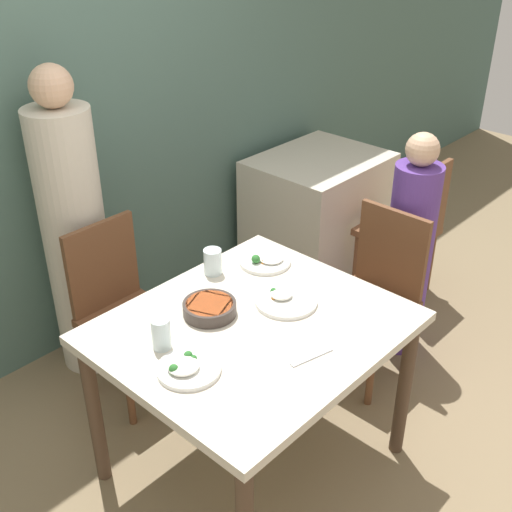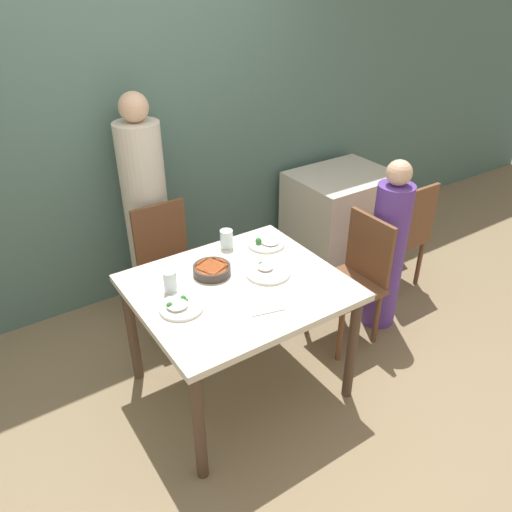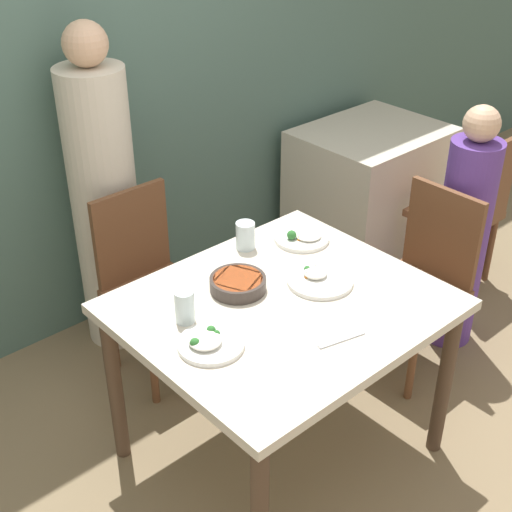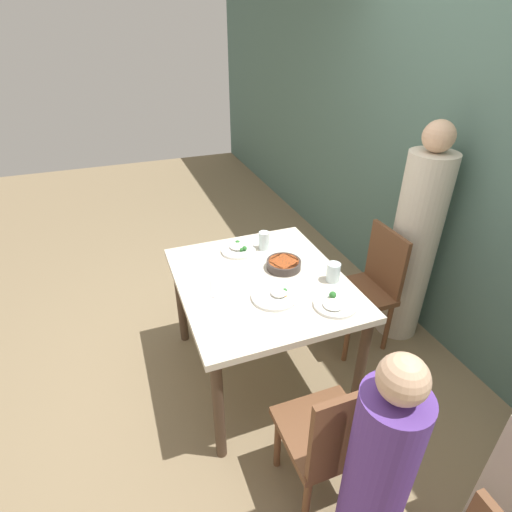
% 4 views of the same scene
% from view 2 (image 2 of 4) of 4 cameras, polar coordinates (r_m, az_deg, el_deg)
% --- Properties ---
extents(ground_plane, '(10.00, 10.00, 0.00)m').
position_cam_2_polar(ground_plane, '(3.22, -1.78, -14.48)').
color(ground_plane, '#847051').
extents(wall_back, '(10.00, 0.06, 2.70)m').
position_cam_2_polar(wall_back, '(3.64, -14.25, 15.03)').
color(wall_back, '#4C6B60').
rests_on(wall_back, ground_plane).
extents(dining_table, '(1.11, 0.97, 0.76)m').
position_cam_2_polar(dining_table, '(2.79, -2.00, -4.85)').
color(dining_table, beige).
rests_on(dining_table, ground_plane).
extents(chair_adult_spot, '(0.40, 0.40, 0.88)m').
position_cam_2_polar(chair_adult_spot, '(3.48, -9.83, -0.94)').
color(chair_adult_spot, brown).
rests_on(chair_adult_spot, ground_plane).
extents(chair_child_spot, '(0.40, 0.40, 0.88)m').
position_cam_2_polar(chair_child_spot, '(3.36, 11.07, -2.34)').
color(chair_child_spot, brown).
rests_on(chair_child_spot, ground_plane).
extents(person_adult, '(0.31, 0.31, 1.58)m').
position_cam_2_polar(person_adult, '(3.63, -12.38, 4.76)').
color(person_adult, beige).
rests_on(person_adult, ground_plane).
extents(person_child, '(0.24, 0.24, 1.23)m').
position_cam_2_polar(person_child, '(3.50, 14.67, 0.45)').
color(person_child, '#5B3893').
rests_on(person_child, ground_plane).
extents(bowl_curry, '(0.21, 0.21, 0.05)m').
position_cam_2_polar(bowl_curry, '(2.81, -5.07, -1.57)').
color(bowl_curry, '#3D332D').
rests_on(bowl_curry, dining_table).
extents(plate_rice_adult, '(0.23, 0.23, 0.05)m').
position_cam_2_polar(plate_rice_adult, '(2.57, -8.67, -5.70)').
color(plate_rice_adult, white).
rests_on(plate_rice_adult, dining_table).
extents(plate_rice_child, '(0.23, 0.23, 0.06)m').
position_cam_2_polar(plate_rice_child, '(3.10, 1.19, 1.49)').
color(plate_rice_child, white).
rests_on(plate_rice_child, dining_table).
extents(plate_noodles, '(0.26, 0.26, 0.05)m').
position_cam_2_polar(plate_noodles, '(2.82, 1.34, -1.77)').
color(plate_noodles, white).
rests_on(plate_noodles, dining_table).
extents(glass_water_tall, '(0.08, 0.08, 0.12)m').
position_cam_2_polar(glass_water_tall, '(3.06, -3.39, 1.95)').
color(glass_water_tall, silver).
rests_on(glass_water_tall, dining_table).
extents(glass_water_short, '(0.07, 0.07, 0.12)m').
position_cam_2_polar(glass_water_short, '(2.68, -9.80, -2.90)').
color(glass_water_short, silver).
rests_on(glass_water_short, dining_table).
extents(fork_steel, '(0.18, 0.06, 0.01)m').
position_cam_2_polar(fork_steel, '(2.53, 1.41, -6.41)').
color(fork_steel, silver).
rests_on(fork_steel, dining_table).
extents(background_table, '(0.84, 0.68, 0.73)m').
position_cam_2_polar(background_table, '(4.45, 9.58, 4.81)').
color(background_table, beige).
rests_on(background_table, ground_plane).
extents(chair_background, '(0.40, 0.40, 0.88)m').
position_cam_2_polar(chair_background, '(3.99, 16.23, 2.57)').
color(chair_background, brown).
rests_on(chair_background, ground_plane).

